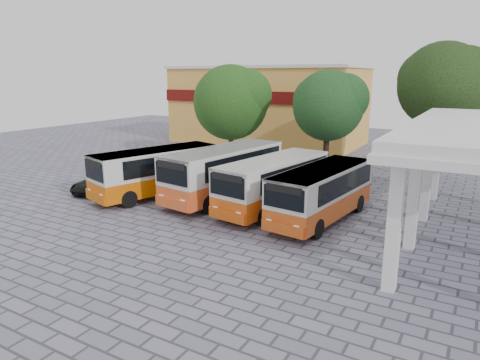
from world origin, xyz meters
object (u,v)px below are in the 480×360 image
Objects in this scene: bus_far_left at (157,169)px; parked_car at (97,183)px; bus_centre_left at (224,170)px; bus_far_right at (322,190)px; bus_centre_right at (274,181)px.

bus_far_left is 4.41m from parked_car.
bus_centre_left is 1.13× the size of bus_far_right.
bus_far_right is (2.95, -0.42, -0.06)m from bus_centre_right.
bus_centre_left is at bearing 5.48° from parked_car.
parked_car is at bearing -165.99° from bus_far_right.
bus_centre_left reaches higher than bus_centre_right.
parked_car is (-8.10, -2.67, -1.26)m from bus_centre_left.
bus_far_right is at bearing 0.56° from bus_centre_left.
bus_far_left is 2.19× the size of parked_car.
bus_centre_right is (7.51, 1.03, -0.02)m from bus_far_left.
bus_centre_left is at bearing 37.44° from bus_far_left.
parked_car is (-11.60, -2.23, -1.12)m from bus_centre_right.
bus_centre_left reaches higher than parked_car.
bus_far_left is 4.27m from bus_centre_left.
bus_centre_left reaches higher than bus_far_right.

